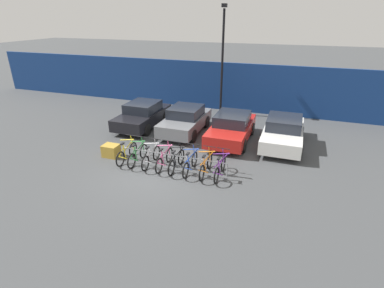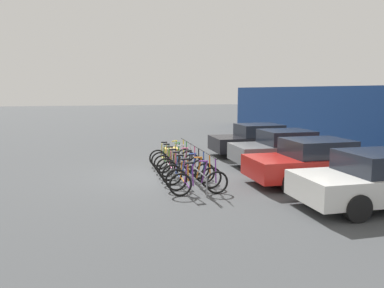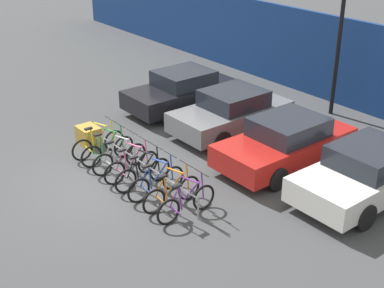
{
  "view_description": "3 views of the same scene",
  "coord_description": "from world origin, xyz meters",
  "views": [
    {
      "loc": [
        5.05,
        -9.57,
        5.9
      ],
      "look_at": [
        1.03,
        1.7,
        0.7
      ],
      "focal_mm": 28.0,
      "sensor_mm": 36.0,
      "label": 1
    },
    {
      "loc": [
        12.38,
        -2.07,
        2.91
      ],
      "look_at": [
        0.99,
        0.72,
        1.21
      ],
      "focal_mm": 35.0,
      "sensor_mm": 36.0,
      "label": 2
    },
    {
      "loc": [
        11.1,
        -6.04,
        6.95
      ],
      "look_at": [
        0.93,
        2.02,
        0.85
      ],
      "focal_mm": 50.0,
      "sensor_mm": 36.0,
      "label": 3
    }
  ],
  "objects": [
    {
      "name": "bicycle_silver",
      "position": [
        -0.39,
        0.53,
        0.38
      ],
      "size": [
        0.68,
        1.71,
        1.05
      ],
      "rotation": [
        0.0,
        0.0,
        -0.07
      ],
      "color": "black",
      "rests_on": "ground"
    },
    {
      "name": "bicycle_blue",
      "position": [
        1.37,
        0.53,
        0.38
      ],
      "size": [
        0.68,
        1.71,
        1.05
      ],
      "rotation": [
        0.0,
        0.0,
        -0.01
      ],
      "color": "black",
      "rests_on": "ground"
    },
    {
      "name": "car_grey",
      "position": [
        -0.42,
        4.68,
        0.69
      ],
      "size": [
        1.91,
        3.91,
        1.4
      ],
      "color": "slate",
      "rests_on": "ground"
    },
    {
      "name": "car_red",
      "position": [
        2.19,
        4.34,
        0.69
      ],
      "size": [
        1.91,
        4.11,
        1.4
      ],
      "color": "red",
      "rests_on": "ground"
    },
    {
      "name": "bike_rack",
      "position": [
        0.52,
        0.68,
        0.5
      ],
      "size": [
        4.71,
        0.04,
        0.57
      ],
      "color": "gray",
      "rests_on": "ground"
    },
    {
      "name": "bicycle_orange",
      "position": [
        2.03,
        0.53,
        0.38
      ],
      "size": [
        0.68,
        1.71,
        1.05
      ],
      "rotation": [
        0.0,
        0.0,
        -0.03
      ],
      "color": "black",
      "rests_on": "ground"
    },
    {
      "name": "bicycle_black",
      "position": [
        0.77,
        0.53,
        0.38
      ],
      "size": [
        0.68,
        1.71,
        1.05
      ],
      "rotation": [
        0.0,
        0.0,
        0.03
      ],
      "color": "black",
      "rests_on": "ground"
    },
    {
      "name": "bicycle_green",
      "position": [
        -1.02,
        0.53,
        0.38
      ],
      "size": [
        0.68,
        1.71,
        1.05
      ],
      "rotation": [
        0.0,
        0.0,
        0.06
      ],
      "color": "black",
      "rests_on": "ground"
    },
    {
      "name": "cargo_crate",
      "position": [
        -2.48,
        0.7,
        0.28
      ],
      "size": [
        0.7,
        0.56,
        0.55
      ],
      "primitive_type": "cube",
      "color": "#B28C33",
      "rests_on": "ground"
    },
    {
      "name": "car_black",
      "position": [
        -3.0,
        4.7,
        0.69
      ],
      "size": [
        1.91,
        4.02,
        1.4
      ],
      "color": "black",
      "rests_on": "ground"
    },
    {
      "name": "bicycle_pink",
      "position": [
        0.23,
        0.53,
        0.38
      ],
      "size": [
        0.68,
        1.71,
        1.05
      ],
      "rotation": [
        0.0,
        0.0,
        0.02
      ],
      "color": "black",
      "rests_on": "ground"
    },
    {
      "name": "bicycle_yellow",
      "position": [
        -1.56,
        0.53,
        0.38
      ],
      "size": [
        0.68,
        1.71,
        1.05
      ],
      "rotation": [
        0.0,
        0.0,
        -0.01
      ],
      "color": "black",
      "rests_on": "ground"
    },
    {
      "name": "bicycle_purple",
      "position": [
        2.61,
        0.53,
        0.38
      ],
      "size": [
        0.68,
        1.71,
        1.05
      ],
      "rotation": [
        0.0,
        0.0,
        -0.05
      ],
      "color": "black",
      "rests_on": "ground"
    },
    {
      "name": "car_white",
      "position": [
        4.66,
        4.61,
        0.69
      ],
      "size": [
        1.91,
        4.14,
        1.4
      ],
      "color": "silver",
      "rests_on": "ground"
    },
    {
      "name": "ground_plane",
      "position": [
        0.0,
        0.0,
        0.0
      ],
      "size": [
        120.0,
        120.0,
        0.0
      ],
      "primitive_type": "plane",
      "color": "#424447"
    }
  ]
}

